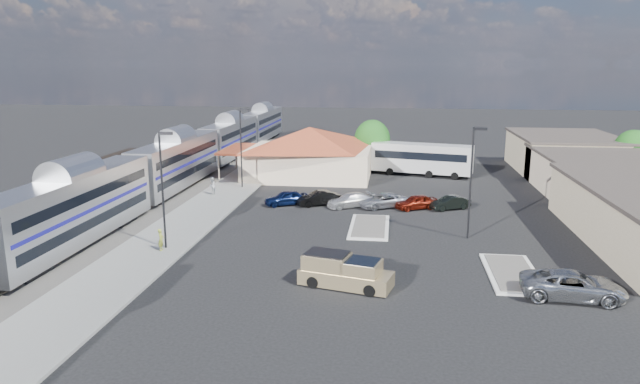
# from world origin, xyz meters

# --- Properties ---
(ground) EXTENTS (280.00, 280.00, 0.00)m
(ground) POSITION_xyz_m (0.00, 0.00, 0.00)
(ground) COLOR black
(ground) RESTS_ON ground
(railbed) EXTENTS (16.00, 100.00, 0.12)m
(railbed) POSITION_xyz_m (-21.00, 8.00, 0.06)
(railbed) COLOR #4C4944
(railbed) RESTS_ON ground
(platform) EXTENTS (5.50, 92.00, 0.18)m
(platform) POSITION_xyz_m (-12.00, 6.00, 0.09)
(platform) COLOR gray
(platform) RESTS_ON ground
(passenger_train) EXTENTS (3.00, 104.00, 5.55)m
(passenger_train) POSITION_xyz_m (-18.00, 14.82, 2.87)
(passenger_train) COLOR silver
(passenger_train) RESTS_ON ground
(freight_cars) EXTENTS (2.80, 46.00, 4.00)m
(freight_cars) POSITION_xyz_m (-24.00, 11.59, 1.93)
(freight_cars) COLOR black
(freight_cars) RESTS_ON ground
(station_depot) EXTENTS (18.35, 12.24, 6.20)m
(station_depot) POSITION_xyz_m (-4.56, 24.00, 3.13)
(station_depot) COLOR beige
(station_depot) RESTS_ON ground
(buildings_east) EXTENTS (14.40, 51.40, 4.80)m
(buildings_east) POSITION_xyz_m (28.00, 14.28, 2.27)
(buildings_east) COLOR #C6B28C
(buildings_east) RESTS_ON ground
(traffic_island_south) EXTENTS (3.30, 7.50, 0.21)m
(traffic_island_south) POSITION_xyz_m (4.00, 2.00, 0.10)
(traffic_island_south) COLOR silver
(traffic_island_south) RESTS_ON ground
(traffic_island_north) EXTENTS (3.30, 7.50, 0.21)m
(traffic_island_north) POSITION_xyz_m (14.00, -8.00, 0.10)
(traffic_island_north) COLOR silver
(traffic_island_north) RESTS_ON ground
(lamp_plat_s) EXTENTS (1.08, 0.25, 9.00)m
(lamp_plat_s) POSITION_xyz_m (-10.90, -6.00, 5.34)
(lamp_plat_s) COLOR black
(lamp_plat_s) RESTS_ON ground
(lamp_plat_n) EXTENTS (1.08, 0.25, 9.00)m
(lamp_plat_n) POSITION_xyz_m (-10.90, 16.00, 5.34)
(lamp_plat_n) COLOR black
(lamp_plat_n) RESTS_ON ground
(lamp_lot) EXTENTS (1.08, 0.25, 9.00)m
(lamp_lot) POSITION_xyz_m (12.10, 0.00, 5.34)
(lamp_lot) COLOR black
(lamp_lot) RESTS_ON ground
(tree_east_c) EXTENTS (4.41, 4.41, 6.21)m
(tree_east_c) POSITION_xyz_m (34.00, 26.00, 3.76)
(tree_east_c) COLOR #382314
(tree_east_c) RESTS_ON ground
(tree_depot) EXTENTS (4.71, 4.71, 6.63)m
(tree_depot) POSITION_xyz_m (3.00, 30.00, 4.02)
(tree_depot) COLOR #382314
(tree_depot) RESTS_ON ground
(pickup_truck) EXTENTS (6.15, 3.46, 2.01)m
(pickup_truck) POSITION_xyz_m (3.14, -11.51, 0.95)
(pickup_truck) COLOR tan
(pickup_truck) RESTS_ON ground
(suv) EXTENTS (6.22, 3.21, 1.68)m
(suv) POSITION_xyz_m (16.75, -11.61, 0.84)
(suv) COLOR #93969A
(suv) RESTS_ON ground
(coach_bus) EXTENTS (12.72, 5.61, 3.99)m
(coach_bus) POSITION_xyz_m (9.40, 26.51, 2.30)
(coach_bus) COLOR silver
(coach_bus) RESTS_ON ground
(person_a) EXTENTS (0.46, 0.64, 1.65)m
(person_a) POSITION_xyz_m (-11.09, -6.63, 1.01)
(person_a) COLOR #ABB739
(person_a) RESTS_ON platform
(person_b) EXTENTS (0.82, 0.99, 1.84)m
(person_b) POSITION_xyz_m (-13.21, 11.99, 1.10)
(person_b) COLOR white
(person_b) RESTS_ON platform
(parked_car_a) EXTENTS (4.65, 3.47, 1.47)m
(parked_car_a) POSITION_xyz_m (-4.61, 9.03, 0.74)
(parked_car_a) COLOR #0D1A43
(parked_car_a) RESTS_ON ground
(parked_car_b) EXTENTS (4.56, 3.31, 1.43)m
(parked_car_b) POSITION_xyz_m (-1.41, 9.33, 0.72)
(parked_car_b) COLOR black
(parked_car_b) RESTS_ON ground
(parked_car_c) EXTENTS (5.06, 3.94, 1.37)m
(parked_car_c) POSITION_xyz_m (1.79, 9.03, 0.68)
(parked_car_c) COLOR silver
(parked_car_c) RESTS_ON ground
(parked_car_d) EXTENTS (5.49, 4.35, 1.39)m
(parked_car_d) POSITION_xyz_m (4.99, 9.33, 0.69)
(parked_car_d) COLOR gray
(parked_car_d) RESTS_ON ground
(parked_car_e) EXTENTS (4.45, 3.36, 1.41)m
(parked_car_e) POSITION_xyz_m (8.19, 9.03, 0.71)
(parked_car_e) COLOR maroon
(parked_car_e) RESTS_ON ground
(parked_car_f) EXTENTS (4.18, 3.03, 1.31)m
(parked_car_f) POSITION_xyz_m (11.39, 9.33, 0.66)
(parked_car_f) COLOR black
(parked_car_f) RESTS_ON ground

